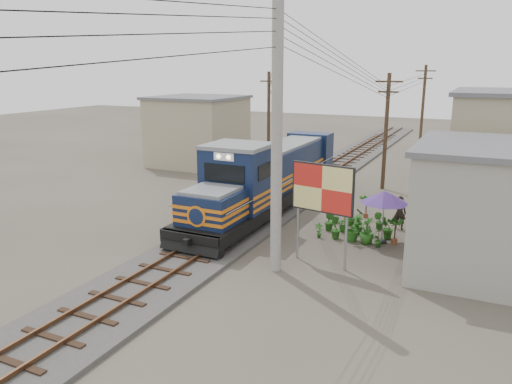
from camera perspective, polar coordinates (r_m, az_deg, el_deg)
The scene contains 15 objects.
ground at distance 20.75m, azimuth -6.19°, elevation -6.71°, with size 120.00×120.00×0.00m, color #473F35.
ballast at distance 29.31m, azimuth 4.02°, elevation -0.26°, with size 3.60×70.00×0.16m, color #595651.
track at distance 29.26m, azimuth 4.02°, elevation 0.08°, with size 1.15×70.00×0.12m.
locomotive at distance 26.04m, azimuth 1.49°, elevation 1.56°, with size 2.85×15.48×3.84m.
utility_pole_main at distance 17.50m, azimuth 2.40°, elevation 6.39°, with size 0.40×0.40×10.00m.
wooden_pole_mid at distance 31.23m, azimuth 14.63°, elevation 6.93°, with size 1.60×0.24×7.00m.
wooden_pole_far at distance 44.94m, azimuth 18.51°, elevation 9.07°, with size 1.60×0.24×7.50m.
wooden_pole_left at distance 37.88m, azimuth 1.46°, elevation 8.58°, with size 1.60×0.24×7.00m.
power_lines at distance 27.04m, azimuth 2.80°, elevation 14.57°, with size 9.65×19.00×3.30m.
shophouse_back at distance 38.84m, azimuth 26.27°, elevation 4.93°, with size 6.30×6.30×4.20m.
shophouse_left at distance 38.56m, azimuth -6.64°, elevation 6.99°, with size 6.30×6.30×5.20m.
billboard at distance 18.61m, azimuth 7.59°, elevation 0.13°, with size 2.50×0.59×3.90m.
market_umbrella at distance 21.67m, azimuth 14.48°, elevation -0.58°, with size 2.29×2.29×2.29m.
vendor at distance 24.02m, azimuth 16.10°, elevation -2.27°, with size 0.58×0.38×1.60m, color black.
plant_nursery at distance 22.68m, azimuth 11.32°, elevation -3.81°, with size 3.34×3.16×1.12m.
Camera 1 is at (10.25, -16.47, 7.37)m, focal length 35.00 mm.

